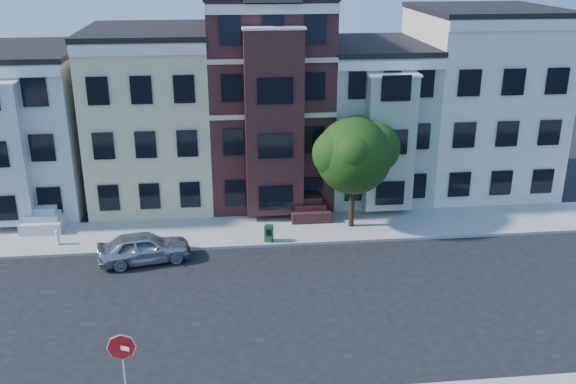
{
  "coord_description": "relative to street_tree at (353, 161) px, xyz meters",
  "views": [
    {
      "loc": [
        -2.93,
        -24.17,
        14.46
      ],
      "look_at": [
        0.02,
        2.91,
        4.2
      ],
      "focal_mm": 40.0,
      "sensor_mm": 36.0,
      "label": 1
    }
  ],
  "objects": [
    {
      "name": "parked_car",
      "position": [
        -10.99,
        -2.91,
        -3.16
      ],
      "size": [
        4.77,
        2.65,
        1.54
      ],
      "primitive_type": "imported",
      "rotation": [
        0.0,
        0.0,
        1.76
      ],
      "color": "#AEAFB7",
      "rests_on": "ground"
    },
    {
      "name": "house_white",
      "position": [
        -19.1,
        6.56,
        0.57
      ],
      "size": [
        8.0,
        9.0,
        9.0
      ],
      "primitive_type": "cube",
      "color": "silver",
      "rests_on": "ground"
    },
    {
      "name": "house_brown",
      "position": [
        -4.1,
        6.56,
        2.07
      ],
      "size": [
        7.0,
        9.0,
        12.0
      ],
      "primitive_type": "cube",
      "color": "#411C1B",
      "rests_on": "ground"
    },
    {
      "name": "far_sidewalk",
      "position": [
        -4.1,
        0.06,
        -3.86
      ],
      "size": [
        60.0,
        4.0,
        0.15
      ],
      "primitive_type": "cube",
      "color": "#9E9B93",
      "rests_on": "ground"
    },
    {
      "name": "fire_hydrant",
      "position": [
        -15.63,
        -0.74,
        -3.46
      ],
      "size": [
        0.23,
        0.23,
        0.64
      ],
      "primitive_type": "cylinder",
      "rotation": [
        0.0,
        0.0,
        0.0
      ],
      "color": "silver",
      "rests_on": "far_sidewalk"
    },
    {
      "name": "house_green",
      "position": [
        2.4,
        6.56,
        0.57
      ],
      "size": [
        6.0,
        9.0,
        9.0
      ],
      "primitive_type": "cube",
      "color": "#9CA991",
      "rests_on": "ground"
    },
    {
      "name": "newspaper_box",
      "position": [
        -4.7,
        -1.54,
        -3.33
      ],
      "size": [
        0.51,
        0.49,
        0.91
      ],
      "primitive_type": "cube",
      "rotation": [
        0.0,
        0.0,
        -0.36
      ],
      "color": "#134F28",
      "rests_on": "far_sidewalk"
    },
    {
      "name": "stop_sign",
      "position": [
        -10.4,
        -14.4,
        -2.07
      ],
      "size": [
        0.92,
        0.48,
        3.43
      ],
      "primitive_type": null,
      "rotation": [
        0.0,
        0.0,
        -0.39
      ],
      "color": "#A50E11",
      "rests_on": "near_sidewalk"
    },
    {
      "name": "house_yellow",
      "position": [
        -11.1,
        6.56,
        1.07
      ],
      "size": [
        7.0,
        9.0,
        10.0
      ],
      "primitive_type": "cube",
      "color": "beige",
      "rests_on": "ground"
    },
    {
      "name": "street_tree",
      "position": [
        0.0,
        0.0,
        0.0
      ],
      "size": [
        7.41,
        7.41,
        7.56
      ],
      "primitive_type": null,
      "rotation": [
        0.0,
        0.0,
        -0.15
      ],
      "color": "#204810",
      "rests_on": "far_sidewalk"
    },
    {
      "name": "house_cream",
      "position": [
        9.4,
        6.56,
        1.57
      ],
      "size": [
        8.0,
        9.0,
        11.0
      ],
      "primitive_type": "cube",
      "color": "silver",
      "rests_on": "ground"
    },
    {
      "name": "ground",
      "position": [
        -4.1,
        -7.94,
        -3.93
      ],
      "size": [
        120.0,
        120.0,
        0.0
      ],
      "primitive_type": "plane",
      "color": "black"
    }
  ]
}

